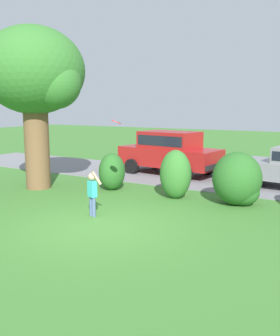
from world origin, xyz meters
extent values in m
plane|color=#3D752D|center=(0.00, 0.00, 0.00)|extent=(80.00, 80.00, 0.00)
cube|color=slate|center=(0.00, 7.27, 0.01)|extent=(28.00, 4.40, 0.02)
cylinder|color=brown|center=(-4.67, 2.50, 1.59)|extent=(0.89, 0.89, 3.17)
ellipsoid|color=#33702B|center=(-4.67, 2.50, 4.27)|extent=(3.65, 3.65, 3.10)
ellipsoid|color=#33702B|center=(-3.67, 2.50, 3.81)|extent=(1.81, 1.81, 1.81)
ellipsoid|color=#33702B|center=(-5.18, 3.36, 3.81)|extent=(2.12, 2.12, 2.12)
ellipsoid|color=#286023|center=(-2.13, 3.65, 0.67)|extent=(0.92, 1.02, 1.34)
ellipsoid|color=#286023|center=(-2.11, 3.76, 0.26)|extent=(0.58, 0.58, 0.52)
ellipsoid|color=#33702B|center=(0.40, 3.69, 0.80)|extent=(1.06, 0.93, 1.61)
ellipsoid|color=#286023|center=(2.37, 3.93, 0.82)|extent=(1.50, 1.54, 1.64)
ellipsoid|color=#286023|center=(2.58, 3.95, 0.44)|extent=(0.98, 0.98, 0.88)
cylinder|color=black|center=(2.00, 6.33, 0.30)|extent=(0.62, 0.27, 0.60)
cylinder|color=black|center=(2.17, 8.21, 0.30)|extent=(0.62, 0.27, 0.60)
cube|color=black|center=(1.25, 7.34, 0.52)|extent=(0.28, 1.75, 0.20)
cube|color=maroon|center=(-1.78, 7.55, 0.80)|extent=(4.69, 2.37, 0.80)
cube|color=maroon|center=(-1.78, 7.55, 1.56)|extent=(2.65, 1.91, 0.72)
cube|color=black|center=(-1.78, 7.55, 1.56)|extent=(2.46, 1.90, 0.43)
cylinder|color=black|center=(-3.27, 6.79, 0.34)|extent=(0.70, 0.30, 0.68)
cylinder|color=black|center=(-3.05, 8.65, 0.34)|extent=(0.70, 0.30, 0.68)
cylinder|color=black|center=(-0.50, 6.45, 0.34)|extent=(0.70, 0.30, 0.68)
cylinder|color=black|center=(-0.28, 8.32, 0.34)|extent=(0.70, 0.30, 0.68)
cube|color=black|center=(-4.05, 7.83, 0.60)|extent=(0.33, 1.75, 0.20)
cube|color=black|center=(0.50, 7.27, 0.60)|extent=(0.33, 1.75, 0.20)
cylinder|color=#4C608C|center=(-0.71, 0.65, 0.28)|extent=(0.10, 0.10, 0.55)
cylinder|color=#4C608C|center=(-0.58, 0.60, 0.28)|extent=(0.10, 0.10, 0.55)
cube|color=#33B2B2|center=(-0.64, 0.62, 0.77)|extent=(0.30, 0.24, 0.44)
sphere|color=tan|center=(-0.64, 0.62, 1.11)|extent=(0.20, 0.20, 0.20)
cylinder|color=tan|center=(-0.47, 0.62, 1.09)|extent=(0.25, 0.20, 0.39)
cylinder|color=tan|center=(-0.79, 0.68, 0.72)|extent=(0.07, 0.07, 0.36)
cylinder|color=red|center=(-0.39, 1.43, 2.58)|extent=(0.30, 0.28, 0.18)
cylinder|color=#1EB7B2|center=(-0.39, 1.43, 2.58)|extent=(0.17, 0.16, 0.11)
camera|label=1|loc=(5.69, -7.31, 3.00)|focal=40.25mm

